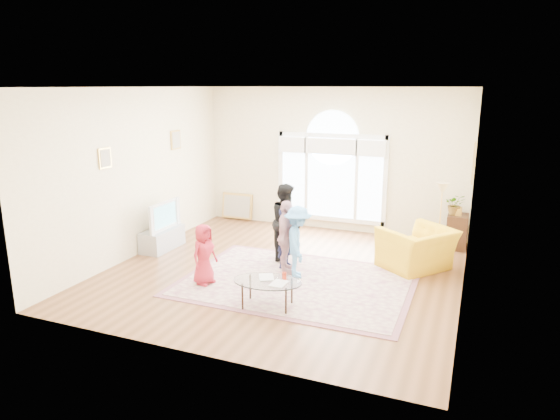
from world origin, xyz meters
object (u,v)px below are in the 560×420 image
at_px(area_rug, 297,282).
at_px(television, 161,215).
at_px(tv_console, 162,239).
at_px(coffee_table, 267,282).
at_px(armchair, 417,249).

distance_m(area_rug, television, 3.29).
height_order(tv_console, coffee_table, coffee_table).
bearing_deg(coffee_table, television, 142.97).
height_order(television, coffee_table, television).
bearing_deg(armchair, television, -43.73).
xyz_separation_m(area_rug, tv_console, (-3.15, 0.67, 0.20)).
bearing_deg(armchair, tv_console, -43.74).
distance_m(area_rug, coffee_table, 1.13).
distance_m(tv_console, armchair, 4.98).
bearing_deg(television, area_rug, -12.09).
distance_m(area_rug, tv_console, 3.23).
distance_m(tv_console, television, 0.50).
relative_size(tv_console, coffee_table, 0.90).
bearing_deg(television, tv_console, 180.00).
xyz_separation_m(television, armchair, (4.91, 0.75, -0.33)).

